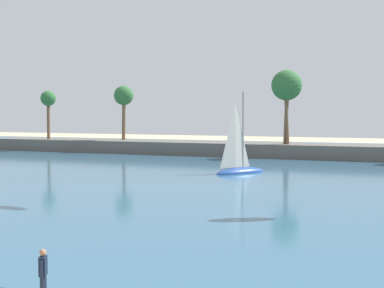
% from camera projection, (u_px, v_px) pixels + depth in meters
% --- Properties ---
extents(sea, '(220.00, 97.43, 0.06)m').
position_uv_depth(sea, '(333.00, 165.00, 61.84)').
color(sea, '#33607F').
rests_on(sea, ground).
extents(palm_headland, '(105.60, 6.00, 12.42)m').
position_uv_depth(palm_headland, '(351.00, 141.00, 69.36)').
color(palm_headland, '#605B54').
rests_on(palm_headland, ground).
extents(person_at_waterline, '(0.32, 0.51, 1.67)m').
position_uv_depth(person_at_waterline, '(43.00, 274.00, 16.82)').
color(person_at_waterline, '#141E33').
rests_on(person_at_waterline, ground).
extents(sailboat_near_shore, '(4.45, 5.79, 8.31)m').
position_uv_depth(sailboat_near_shore, '(240.00, 165.00, 53.21)').
color(sailboat_near_shore, '#234793').
rests_on(sailboat_near_shore, sea).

